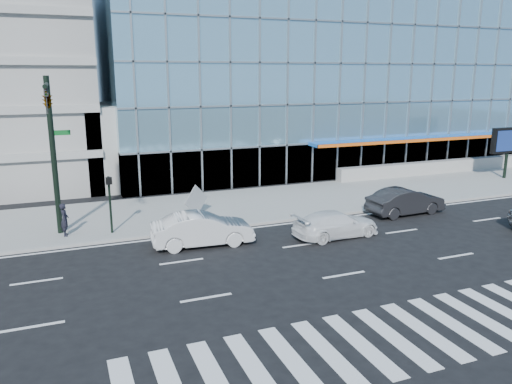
% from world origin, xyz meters
% --- Properties ---
extents(ground, '(160.00, 160.00, 0.00)m').
position_xyz_m(ground, '(0.00, 0.00, 0.00)').
color(ground, black).
rests_on(ground, ground).
extents(sidewalk, '(120.00, 8.00, 0.15)m').
position_xyz_m(sidewalk, '(0.00, 8.00, 0.07)').
color(sidewalk, gray).
rests_on(sidewalk, ground).
extents(theatre_building, '(42.00, 26.00, 15.00)m').
position_xyz_m(theatre_building, '(14.00, 26.00, 7.50)').
color(theatre_building, '#79B0CA').
rests_on(theatre_building, ground).
extents(ramp_block, '(6.00, 8.00, 6.00)m').
position_xyz_m(ramp_block, '(-6.00, 18.00, 3.00)').
color(ramp_block, gray).
rests_on(ramp_block, ground).
extents(retaining_wall, '(30.00, 0.80, 1.00)m').
position_xyz_m(retaining_wall, '(24.00, 11.60, 0.65)').
color(retaining_wall, gray).
rests_on(retaining_wall, sidewalk).
extents(traffic_signal, '(1.14, 5.74, 8.00)m').
position_xyz_m(traffic_signal, '(-11.00, 4.57, 6.16)').
color(traffic_signal, black).
rests_on(traffic_signal, sidewalk).
extents(ped_signal_post, '(0.30, 0.33, 3.00)m').
position_xyz_m(ped_signal_post, '(-8.50, 4.94, 2.14)').
color(ped_signal_post, black).
rests_on(ped_signal_post, sidewalk).
extents(marquee_sign, '(3.20, 0.43, 4.00)m').
position_xyz_m(marquee_sign, '(22.00, 7.99, 3.07)').
color(marquee_sign, black).
rests_on(marquee_sign, sidewalk).
extents(white_suv, '(4.77, 2.19, 1.35)m').
position_xyz_m(white_suv, '(2.26, 0.54, 0.68)').
color(white_suv, white).
rests_on(white_suv, ground).
extents(white_sedan, '(5.07, 2.08, 1.63)m').
position_xyz_m(white_sedan, '(-4.51, 1.80, 0.82)').
color(white_sedan, silver).
rests_on(white_sedan, ground).
extents(dark_sedan, '(4.89, 1.91, 1.59)m').
position_xyz_m(dark_sedan, '(8.30, 2.71, 0.79)').
color(dark_sedan, black).
rests_on(dark_sedan, ground).
extents(pedestrian, '(0.44, 0.64, 1.70)m').
position_xyz_m(pedestrian, '(-10.75, 5.38, 1.00)').
color(pedestrian, black).
rests_on(pedestrian, sidewalk).
extents(tilted_panel, '(1.62, 0.96, 1.84)m').
position_xyz_m(tilted_panel, '(-3.56, 6.53, 1.07)').
color(tilted_panel, '#A2A2A2').
rests_on(tilted_panel, sidewalk).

